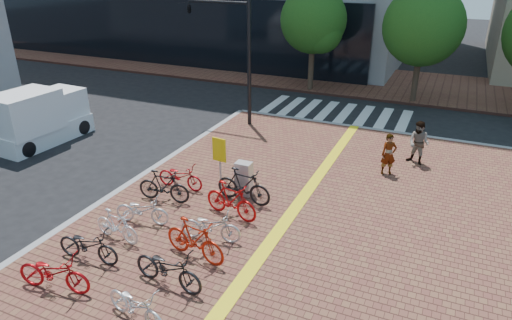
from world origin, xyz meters
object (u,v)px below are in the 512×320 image
at_px(bike_11, 243,186).
at_px(pedestrian_a, 389,154).
at_px(bike_1, 88,245).
at_px(bike_8, 195,240).
at_px(bike_7, 168,268).
at_px(box_truck, 39,118).
at_px(yellow_sign, 219,154).
at_px(bike_0, 54,272).
at_px(bike_6, 136,305).
at_px(bike_9, 211,226).
at_px(bike_3, 142,210).
at_px(bike_2, 117,226).
at_px(bike_5, 180,176).
at_px(bike_4, 164,186).
at_px(traffic_light_pole, 221,33).
at_px(pedestrian_b, 419,143).
at_px(bike_10, 231,200).
at_px(utility_box, 244,178).

bearing_deg(bike_11, pedestrian_a, -40.05).
distance_m(bike_1, bike_8, 2.79).
xyz_separation_m(bike_7, box_truck, (-10.66, 6.01, 0.47)).
relative_size(bike_7, yellow_sign, 1.03).
height_order(bike_7, bike_11, bike_11).
bearing_deg(bike_0, bike_6, -101.72).
bearing_deg(bike_9, bike_7, 170.20).
bearing_deg(bike_3, bike_6, -156.69).
distance_m(bike_2, box_truck, 9.61).
xyz_separation_m(bike_5, box_truck, (-8.11, 1.51, 0.53)).
height_order(bike_4, traffic_light_pole, traffic_light_pole).
height_order(bike_3, bike_8, bike_8).
bearing_deg(yellow_sign, bike_4, -131.03).
bearing_deg(bike_9, pedestrian_b, -41.53).
relative_size(bike_3, pedestrian_b, 0.99).
xyz_separation_m(bike_1, box_truck, (-8.16, 6.01, 0.51)).
bearing_deg(bike_1, traffic_light_pole, 5.51).
relative_size(bike_7, pedestrian_b, 1.15).
relative_size(bike_4, yellow_sign, 0.95).
bearing_deg(bike_7, bike_6, -174.02).
bearing_deg(bike_5, bike_6, -156.38).
distance_m(bike_3, bike_10, 2.67).
xyz_separation_m(bike_0, bike_11, (2.28, 5.75, 0.08)).
xyz_separation_m(bike_0, bike_8, (2.42, 2.45, 0.07)).
xyz_separation_m(bike_10, bike_11, (-0.05, 1.00, 0.02)).
bearing_deg(yellow_sign, bike_5, -159.77).
height_order(bike_0, bike_2, bike_0).
bearing_deg(pedestrian_b, bike_11, -109.92).
distance_m(bike_6, pedestrian_a, 10.59).
distance_m(bike_1, utility_box, 5.44).
relative_size(bike_0, utility_box, 1.63).
bearing_deg(bike_8, pedestrian_b, -19.12).
relative_size(bike_5, bike_6, 1.01).
height_order(bike_7, utility_box, utility_box).
xyz_separation_m(bike_8, pedestrian_b, (4.68, 8.78, 0.28)).
height_order(bike_3, pedestrian_b, pedestrian_b).
bearing_deg(utility_box, traffic_light_pole, 122.80).
xyz_separation_m(bike_8, bike_10, (-0.09, 2.30, -0.01)).
relative_size(pedestrian_a, box_truck, 0.36).
height_order(bike_7, yellow_sign, yellow_sign).
relative_size(bike_6, bike_8, 0.89).
relative_size(bike_0, bike_1, 1.05).
distance_m(bike_1, box_truck, 10.15).
height_order(bike_4, yellow_sign, yellow_sign).
xyz_separation_m(bike_0, bike_4, (-0.12, 4.74, 0.04)).
relative_size(bike_3, traffic_light_pole, 0.28).
bearing_deg(bike_5, pedestrian_b, -53.19).
distance_m(bike_8, pedestrian_b, 9.95).
bearing_deg(bike_4, bike_10, -97.14).
height_order(bike_5, pedestrian_b, pedestrian_b).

